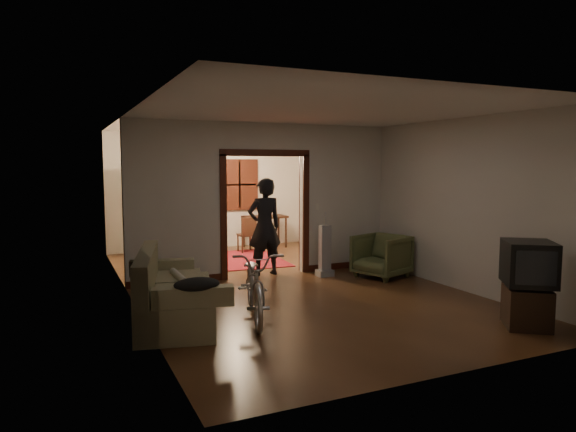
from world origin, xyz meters
TOP-DOWN VIEW (x-y plane):
  - floor at (0.00, 0.00)m, footprint 5.00×8.50m
  - ceiling at (0.00, 0.00)m, footprint 5.00×8.50m
  - wall_back at (0.00, 4.25)m, footprint 5.00×0.02m
  - wall_left at (-2.50, 0.00)m, footprint 0.02×8.50m
  - wall_right at (2.50, 0.00)m, footprint 0.02×8.50m
  - partition_wall at (0.00, 0.75)m, footprint 5.00×0.14m
  - door_casing at (0.00, 0.75)m, footprint 1.74×0.20m
  - far_window at (0.70, 4.21)m, footprint 0.98×0.06m
  - chandelier at (0.00, 2.50)m, footprint 0.24×0.24m
  - light_switch at (1.05, 0.68)m, footprint 0.08×0.01m
  - sofa at (-2.11, -1.40)m, footprint 1.36×2.21m
  - rolled_paper at (-2.01, -1.10)m, footprint 0.09×0.73m
  - jacket at (-2.06, -2.31)m, footprint 0.53×0.39m
  - bicycle at (-1.13, -1.73)m, footprint 1.09×1.92m
  - armchair at (1.87, -0.30)m, footprint 1.09×1.07m
  - tv_stand at (1.86, -3.48)m, footprint 0.74×0.75m
  - crt_tv at (1.86, -3.48)m, footprint 0.83×0.85m
  - vacuum at (0.97, 0.21)m, footprint 0.33×0.29m
  - person at (0.01, 0.77)m, footprint 0.67×0.46m
  - oriental_rug at (0.06, 2.42)m, footprint 1.88×2.39m
  - locker at (-1.32, 3.98)m, footprint 1.11×0.79m
  - globe at (-1.32, 3.98)m, footprint 0.29×0.29m
  - desk at (1.20, 3.74)m, footprint 1.08×0.65m
  - desk_chair at (0.54, 3.25)m, footprint 0.44×0.44m

SIDE VIEW (x-z plane):
  - floor at x=0.00m, z-range -0.01..0.01m
  - oriental_rug at x=0.06m, z-range 0.00..0.02m
  - tv_stand at x=1.86m, z-range 0.00..0.51m
  - desk at x=1.20m, z-range 0.00..0.77m
  - armchair at x=1.87m, z-range 0.00..0.78m
  - desk_chair at x=0.54m, z-range 0.00..0.83m
  - sofa at x=-2.11m, z-range 0.00..0.94m
  - vacuum at x=0.97m, z-range 0.00..0.95m
  - bicycle at x=-1.13m, z-range 0.00..0.95m
  - rolled_paper at x=-2.01m, z-range 0.48..0.58m
  - jacket at x=-2.06m, z-range 0.60..0.76m
  - crt_tv at x=1.86m, z-range 0.55..1.10m
  - person at x=0.01m, z-range 0.00..1.80m
  - locker at x=-1.32m, z-range 0.00..2.01m
  - door_casing at x=0.00m, z-range -0.06..2.26m
  - light_switch at x=1.05m, z-range 1.19..1.31m
  - wall_back at x=0.00m, z-range 0.00..2.80m
  - wall_left at x=-2.50m, z-range 0.00..2.80m
  - wall_right at x=2.50m, z-range 0.00..2.80m
  - partition_wall at x=0.00m, z-range 0.00..2.80m
  - far_window at x=0.70m, z-range 0.91..2.19m
  - globe at x=-1.32m, z-range 1.80..2.08m
  - chandelier at x=0.00m, z-range 2.23..2.47m
  - ceiling at x=0.00m, z-range 2.79..2.80m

